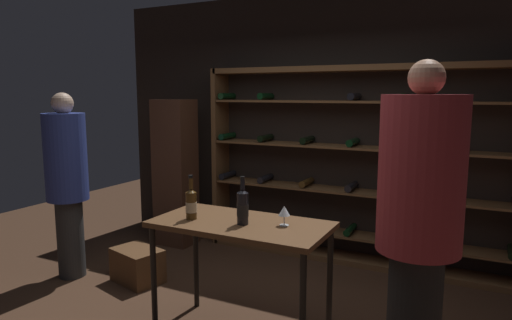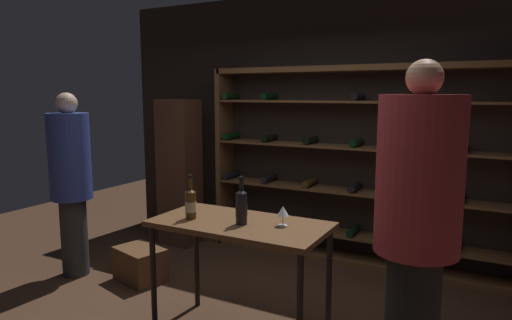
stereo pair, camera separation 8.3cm
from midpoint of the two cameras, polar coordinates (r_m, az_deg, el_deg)
The scene contains 10 objects.
back_wall at distance 5.23m, azimuth 8.22°, elevation 4.35°, with size 5.41×0.10×2.96m, color black.
wine_rack at distance 4.96m, azimuth 11.50°, elevation -0.87°, with size 3.35×0.32×2.13m.
tasting_table at distance 3.38m, azimuth -2.62°, elevation -9.32°, with size 1.29×0.66×0.91m.
person_host_in_suit at distance 4.87m, azimuth -23.11°, elevation -1.95°, with size 0.40×0.41×1.85m.
person_bystander_dark_jacket at distance 2.94m, azimuth 19.05°, elevation -6.20°, with size 0.51×0.51×2.04m.
wine_crate at distance 4.74m, azimuth -15.15°, elevation -12.63°, with size 0.48×0.34×0.33m, color brown.
display_cabinet at distance 5.60m, azimuth -10.50°, elevation -1.58°, with size 0.44×0.36×1.77m, color #4C2D1E.
wine_bottle_black_capsule at distance 3.44m, azimuth -8.83°, elevation -5.43°, with size 0.08×0.08×0.33m.
wine_bottle_red_label at distance 3.26m, azimuth -2.43°, elevation -5.88°, with size 0.09×0.09×0.35m.
wine_glass_stemmed_center at distance 3.23m, azimuth 2.82°, elevation -6.49°, with size 0.08×0.08×0.14m.
Camera 1 is at (1.63, -2.99, 1.84)m, focal length 31.87 mm.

